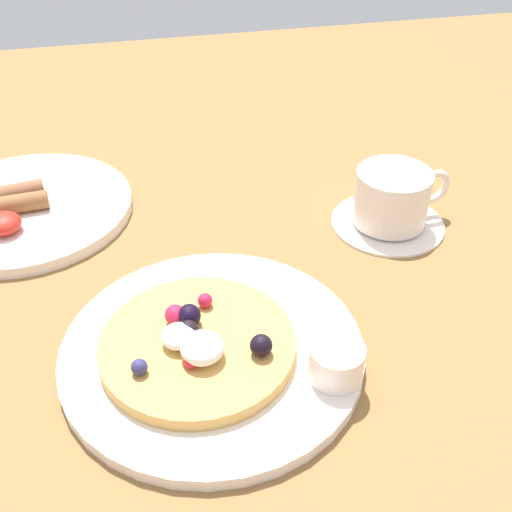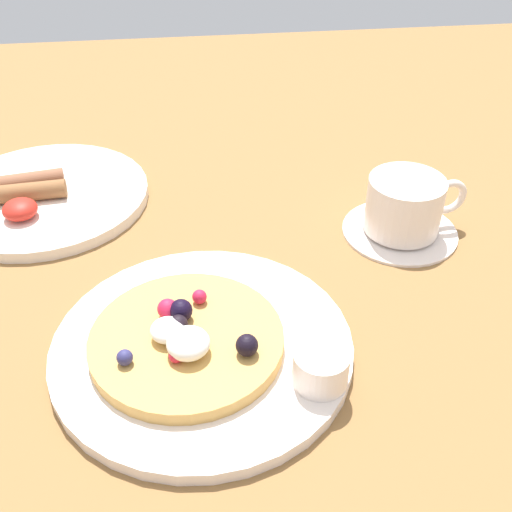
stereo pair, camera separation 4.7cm
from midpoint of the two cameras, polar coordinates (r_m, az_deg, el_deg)
name	(u,v)px [view 2 (the right image)]	position (r cm, az deg, el deg)	size (l,w,h in cm)	color
ground_plane	(229,309)	(59.59, -0.27, -5.04)	(164.97, 153.86, 3.00)	olive
pancake_plate	(203,347)	(53.12, -2.45, -8.49)	(25.64, 25.64, 1.24)	white
pancake_with_berries	(186,339)	(51.65, -3.88, -7.81)	(16.31, 16.31, 3.38)	tan
syrup_ramekin	(321,367)	(49.10, 8.77, -10.25)	(4.43, 4.43, 3.03)	white
breakfast_plate	(45,197)	(75.24, -17.28, 5.23)	(23.79, 23.79, 1.30)	white
fried_breakfast	(18,191)	(74.18, -19.55, 5.62)	(11.45, 11.16, 2.30)	brown
coffee_saucer	(400,230)	(69.17, 15.07, 2.26)	(12.39, 12.39, 0.63)	white
coffee_cup	(406,204)	(67.41, 15.65, 4.63)	(11.09, 8.03, 5.93)	white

